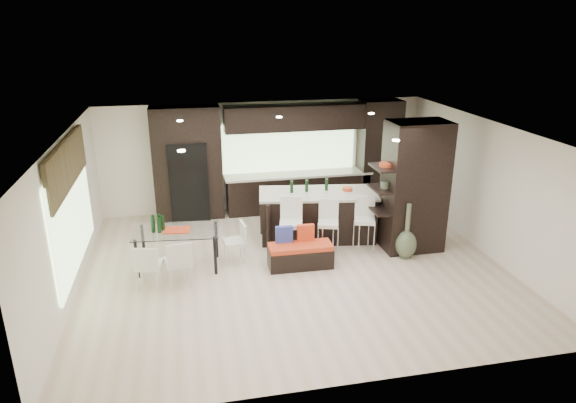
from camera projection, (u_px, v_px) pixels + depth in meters
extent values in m
plane|color=beige|center=(294.00, 267.00, 10.05)|extent=(8.00, 8.00, 0.00)
cube|color=white|center=(264.00, 156.00, 12.82)|extent=(8.00, 0.02, 2.70)
cube|color=white|center=(68.00, 218.00, 8.83)|extent=(0.02, 7.00, 2.70)
cube|color=white|center=(488.00, 188.00, 10.36)|extent=(0.02, 7.00, 2.70)
cube|color=white|center=(295.00, 131.00, 9.14)|extent=(8.00, 7.00, 0.02)
cube|color=#B2D199|center=(73.00, 214.00, 9.02)|extent=(0.04, 3.20, 1.90)
cube|color=#B2D199|center=(288.00, 147.00, 12.83)|extent=(3.40, 0.04, 1.20)
cube|color=brown|center=(67.00, 164.00, 8.72)|extent=(0.08, 3.00, 0.80)
cube|color=white|center=(292.00, 129.00, 9.38)|extent=(4.00, 3.00, 0.02)
cube|color=black|center=(287.00, 158.00, 12.61)|extent=(6.80, 0.68, 2.70)
cube|color=black|center=(189.00, 180.00, 12.24)|extent=(0.90, 0.68, 1.90)
cube|color=black|center=(415.00, 187.00, 10.46)|extent=(1.20, 0.80, 2.70)
cube|color=black|center=(317.00, 215.00, 11.24)|extent=(2.67, 1.46, 1.06)
cube|color=silver|center=(291.00, 234.00, 10.30)|extent=(0.54, 0.54, 1.00)
cube|color=silver|center=(328.00, 233.00, 10.48)|extent=(0.50, 0.50, 0.91)
cube|color=silver|center=(364.00, 230.00, 10.62)|extent=(0.51, 0.51, 0.93)
cube|color=black|center=(300.00, 256.00, 9.97)|extent=(1.25, 0.50, 0.48)
cube|color=white|center=(178.00, 249.00, 9.92)|extent=(1.69, 1.06, 0.77)
cube|color=silver|center=(178.00, 265.00, 9.21)|extent=(0.52, 0.52, 0.84)
cube|color=silver|center=(150.00, 268.00, 9.13)|extent=(0.52, 0.52, 0.81)
cube|color=silver|center=(234.00, 244.00, 10.13)|extent=(0.46, 0.46, 0.75)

